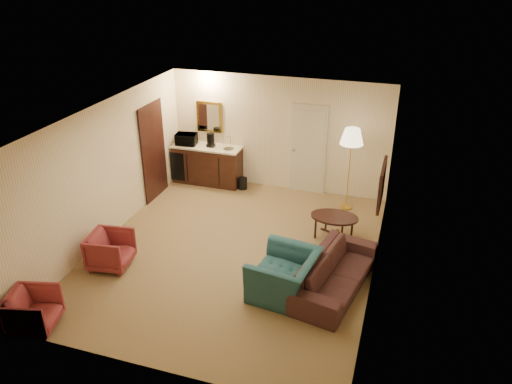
% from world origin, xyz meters
% --- Properties ---
extents(ground, '(6.00, 6.00, 0.00)m').
position_xyz_m(ground, '(0.00, 0.00, 0.00)').
color(ground, '#936B4B').
rests_on(ground, ground).
extents(room_walls, '(5.02, 6.01, 2.61)m').
position_xyz_m(room_walls, '(-0.10, 0.77, 1.72)').
color(room_walls, '#FBE0BC').
rests_on(room_walls, ground).
extents(wetbar_cabinet, '(1.64, 0.58, 0.92)m').
position_xyz_m(wetbar_cabinet, '(-1.65, 2.72, 0.46)').
color(wetbar_cabinet, '#331C10').
rests_on(wetbar_cabinet, ground).
extents(sofa, '(1.00, 2.16, 0.82)m').
position_xyz_m(sofa, '(1.95, -0.50, 0.41)').
color(sofa, black).
rests_on(sofa, ground).
extents(teal_armchair, '(0.85, 1.18, 0.96)m').
position_xyz_m(teal_armchair, '(1.18, -0.90, 0.48)').
color(teal_armchair, '#1E464C').
rests_on(teal_armchair, ground).
extents(rose_chair_near, '(0.73, 0.77, 0.70)m').
position_xyz_m(rose_chair_near, '(-1.90, -1.05, 0.35)').
color(rose_chair_near, maroon).
rests_on(rose_chair_near, ground).
extents(rose_chair_far, '(0.76, 0.79, 0.67)m').
position_xyz_m(rose_chair_far, '(-2.08, -2.80, 0.34)').
color(rose_chair_far, maroon).
rests_on(rose_chair_far, ground).
extents(coffee_table, '(1.07, 0.92, 0.52)m').
position_xyz_m(coffee_table, '(1.66, 1.00, 0.26)').
color(coffee_table, black).
rests_on(coffee_table, ground).
extents(floor_lamp, '(0.63, 0.63, 1.80)m').
position_xyz_m(floor_lamp, '(1.70, 2.40, 0.90)').
color(floor_lamp, gold).
rests_on(floor_lamp, ground).
extents(waste_bin, '(0.22, 0.22, 0.27)m').
position_xyz_m(waste_bin, '(-0.74, 2.63, 0.13)').
color(waste_bin, black).
rests_on(waste_bin, ground).
extents(microwave, '(0.51, 0.33, 0.32)m').
position_xyz_m(microwave, '(-2.14, 2.68, 1.08)').
color(microwave, black).
rests_on(microwave, wetbar_cabinet).
extents(coffee_maker, '(0.22, 0.22, 0.32)m').
position_xyz_m(coffee_maker, '(-1.55, 2.73, 1.08)').
color(coffee_maker, black).
rests_on(coffee_maker, wetbar_cabinet).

